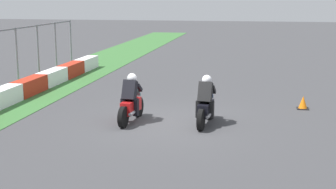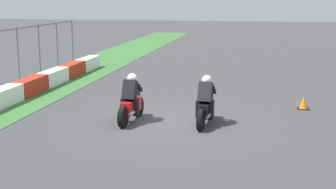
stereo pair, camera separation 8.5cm
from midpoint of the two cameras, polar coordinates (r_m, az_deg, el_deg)
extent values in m
plane|color=#3D3D40|center=(15.19, 0.06, -3.28)|extent=(120.00, 120.00, 0.00)
cube|color=white|center=(18.26, -18.93, -0.36)|extent=(2.16, 0.60, 0.64)
cube|color=red|center=(20.17, -15.90, 0.90)|extent=(2.16, 0.60, 0.64)
cube|color=white|center=(22.13, -13.40, 1.94)|extent=(2.16, 0.60, 0.64)
cube|color=red|center=(24.13, -11.31, 2.81)|extent=(2.16, 0.60, 0.64)
cube|color=white|center=(26.16, -9.54, 3.54)|extent=(2.16, 0.60, 0.64)
cylinder|color=slate|center=(22.42, -17.25, 4.25)|extent=(0.10, 0.10, 2.49)
cylinder|color=slate|center=(24.28, -14.97, 4.90)|extent=(0.10, 0.10, 2.49)
cylinder|color=slate|center=(26.19, -13.01, 5.45)|extent=(0.10, 0.10, 2.49)
cylinder|color=slate|center=(28.12, -11.31, 5.92)|extent=(0.10, 0.10, 2.49)
cylinder|color=black|center=(15.61, 4.73, -1.71)|extent=(0.65, 0.20, 0.64)
cylinder|color=black|center=(14.27, 3.67, -2.95)|extent=(0.65, 0.20, 0.64)
cube|color=black|center=(14.90, 4.24, -1.63)|extent=(1.12, 0.41, 0.40)
ellipsoid|color=black|center=(14.93, 4.33, -0.43)|extent=(0.50, 0.34, 0.24)
cube|color=red|center=(14.40, 3.84, -2.00)|extent=(0.07, 0.16, 0.08)
cylinder|color=#A5A5AD|center=(14.56, 4.58, -2.47)|extent=(0.43, 0.14, 0.10)
cube|color=black|center=(14.69, 4.19, 0.26)|extent=(0.52, 0.44, 0.66)
sphere|color=silver|center=(14.84, 4.38, 1.70)|extent=(0.33, 0.33, 0.30)
cube|color=#345896|center=(15.30, 4.62, 0.02)|extent=(0.18, 0.27, 0.23)
cube|color=black|center=(14.82, 3.39, -1.69)|extent=(0.19, 0.16, 0.52)
cube|color=black|center=(14.74, 4.91, -1.78)|extent=(0.19, 0.16, 0.52)
cube|color=black|center=(15.09, 3.81, 0.64)|extent=(0.39, 0.13, 0.31)
cube|color=black|center=(15.02, 5.15, 0.57)|extent=(0.39, 0.13, 0.31)
cylinder|color=black|center=(15.90, -3.61, -1.45)|extent=(0.65, 0.19, 0.64)
cylinder|color=black|center=(14.62, -5.38, -2.63)|extent=(0.65, 0.19, 0.64)
cube|color=red|center=(15.22, -4.47, -1.35)|extent=(1.12, 0.41, 0.40)
ellipsoid|color=red|center=(15.25, -4.36, -0.17)|extent=(0.50, 0.34, 0.24)
cube|color=red|center=(14.75, -5.14, -1.70)|extent=(0.07, 0.16, 0.08)
cylinder|color=#A5A5AD|center=(14.87, -4.34, -2.17)|extent=(0.43, 0.14, 0.10)
cube|color=black|center=(15.02, -4.63, 0.50)|extent=(0.52, 0.44, 0.66)
sphere|color=silver|center=(15.16, -4.37, 1.91)|extent=(0.32, 0.32, 0.30)
cube|color=teal|center=(15.61, -3.87, 0.26)|extent=(0.18, 0.27, 0.23)
cube|color=black|center=(15.18, -5.33, -1.40)|extent=(0.19, 0.15, 0.52)
cube|color=black|center=(15.04, -3.91, -1.50)|extent=(0.19, 0.15, 0.52)
cube|color=black|center=(15.43, -4.78, 0.87)|extent=(0.39, 0.13, 0.31)
cube|color=black|center=(15.31, -3.51, 0.80)|extent=(0.39, 0.13, 0.31)
cube|color=black|center=(17.61, 15.23, -1.57)|extent=(0.40, 0.40, 0.03)
cone|color=orange|center=(17.57, 15.27, -0.90)|extent=(0.32, 0.32, 0.45)
camera|label=1|loc=(0.04, -90.16, -0.03)|focal=52.51mm
camera|label=2|loc=(0.04, 89.84, 0.03)|focal=52.51mm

